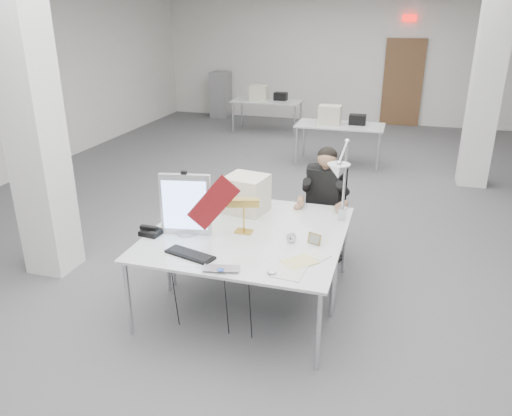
{
  "coord_description": "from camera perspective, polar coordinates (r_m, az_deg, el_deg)",
  "views": [
    {
      "loc": [
        1.3,
        -6.18,
        2.71
      ],
      "look_at": [
        0.06,
        -2.0,
        0.98
      ],
      "focal_mm": 35.0,
      "sensor_mm": 36.0,
      "label": 1
    }
  ],
  "objects": [
    {
      "name": "filing_cabinet",
      "position": [
        13.86,
        -4.05,
        12.81
      ],
      "size": [
        0.45,
        0.55,
        1.2
      ],
      "primitive_type": "cube",
      "color": "gray",
      "rests_on": "room_shell"
    },
    {
      "name": "pennant",
      "position": [
        4.48,
        -4.92,
        0.57
      ],
      "size": [
        0.51,
        0.07,
        0.55
      ],
      "primitive_type": "cube",
      "rotation": [
        0.0,
        -0.87,
        0.11
      ],
      "color": "maroon",
      "rests_on": "monitor"
    },
    {
      "name": "bg_desk_b",
      "position": [
        11.96,
        1.28,
        12.14
      ],
      "size": [
        1.6,
        0.8,
        0.02
      ],
      "primitive_type": "cube",
      "color": "silver",
      "rests_on": "room_shell"
    },
    {
      "name": "monitor",
      "position": [
        4.64,
        -8.04,
        0.4
      ],
      "size": [
        0.47,
        0.13,
        0.59
      ],
      "primitive_type": "cube",
      "rotation": [
        0.0,
        0.0,
        0.19
      ],
      "color": "silver",
      "rests_on": "desk_main"
    },
    {
      "name": "desk_second",
      "position": [
        5.15,
        0.58,
        -0.84
      ],
      "size": [
        1.8,
        0.9,
        0.02
      ],
      "primitive_type": "cube",
      "color": "silver",
      "rests_on": "room_shell"
    },
    {
      "name": "seated_person",
      "position": [
        5.58,
        7.96,
        2.49
      ],
      "size": [
        0.67,
        0.77,
        1.0
      ],
      "primitive_type": null,
      "rotation": [
        0.0,
        0.0,
        -0.23
      ],
      "color": "black",
      "rests_on": "office_chair"
    },
    {
      "name": "paper_stack_c",
      "position": [
        4.33,
        7.02,
        -5.35
      ],
      "size": [
        0.24,
        0.22,
        0.01
      ],
      "primitive_type": "cube",
      "rotation": [
        0.0,
        0.0,
        -0.52
      ],
      "color": "silver",
      "rests_on": "desk_main"
    },
    {
      "name": "beige_monitor",
      "position": [
        5.16,
        -1.12,
        1.63
      ],
      "size": [
        0.46,
        0.44,
        0.38
      ],
      "primitive_type": "cube",
      "rotation": [
        0.0,
        0.0,
        -0.17
      ],
      "color": "beige",
      "rests_on": "desk_second"
    },
    {
      "name": "paper_stack_a",
      "position": [
        4.07,
        3.98,
        -7.09
      ],
      "size": [
        0.26,
        0.35,
        0.01
      ],
      "primitive_type": "cube",
      "rotation": [
        0.0,
        0.0,
        -0.08
      ],
      "color": "silver",
      "rests_on": "desk_main"
    },
    {
      "name": "keyboard",
      "position": [
        4.32,
        -7.55,
        -5.3
      ],
      "size": [
        0.48,
        0.27,
        0.02
      ],
      "primitive_type": "cube",
      "rotation": [
        0.0,
        0.0,
        -0.28
      ],
      "color": "black",
      "rests_on": "desk_main"
    },
    {
      "name": "desk_main",
      "position": [
        4.37,
        -2.69,
        -5.17
      ],
      "size": [
        1.8,
        0.9,
        0.02
      ],
      "primitive_type": "cube",
      "color": "silver",
      "rests_on": "room_shell"
    },
    {
      "name": "architect_lamp",
      "position": [
        4.73,
        9.7,
        2.06
      ],
      "size": [
        0.25,
        0.63,
        0.8
      ],
      "primitive_type": null,
      "rotation": [
        0.0,
        0.0,
        0.06
      ],
      "color": "#B7B8BC",
      "rests_on": "desk_second"
    },
    {
      "name": "bg_desk_a",
      "position": [
        9.45,
        9.58,
        9.31
      ],
      "size": [
        1.6,
        0.8,
        0.02
      ],
      "primitive_type": "cube",
      "color": "silver",
      "rests_on": "room_shell"
    },
    {
      "name": "paper_stack_b",
      "position": [
        4.2,
        5.03,
        -6.15
      ],
      "size": [
        0.33,
        0.34,
        0.01
      ],
      "primitive_type": "cube",
      "rotation": [
        0.0,
        0.0,
        -0.74
      ],
      "color": "#D9D282",
      "rests_on": "desk_main"
    },
    {
      "name": "picture_frame_right",
      "position": [
        4.51,
        6.69,
        -3.51
      ],
      "size": [
        0.13,
        0.08,
        0.1
      ],
      "primitive_type": "cube",
      "rotation": [
        -0.21,
        0.0,
        -0.39
      ],
      "color": "#9D7F43",
      "rests_on": "desk_main"
    },
    {
      "name": "office_chair",
      "position": [
        5.76,
        7.86,
        -0.68
      ],
      "size": [
        0.64,
        0.64,
        1.09
      ],
      "primitive_type": null,
      "rotation": [
        0.0,
        0.0,
        -0.23
      ],
      "color": "black",
      "rests_on": "room_shell"
    },
    {
      "name": "bankers_lamp",
      "position": [
        4.67,
        -1.41,
        -0.95
      ],
      "size": [
        0.31,
        0.19,
        0.33
      ],
      "primitive_type": null,
      "rotation": [
        0.0,
        0.0,
        0.29
      ],
      "color": "gold",
      "rests_on": "desk_main"
    },
    {
      "name": "laptop",
      "position": [
        4.03,
        -4.07,
        -7.27
      ],
      "size": [
        0.33,
        0.25,
        0.02
      ],
      "primitive_type": "imported",
      "rotation": [
        0.0,
        0.0,
        0.23
      ],
      "color": "#ABABB0",
      "rests_on": "desk_main"
    },
    {
      "name": "room_shell",
      "position": [
        6.52,
        5.23,
        12.57
      ],
      "size": [
        10.04,
        14.04,
        3.24
      ],
      "color": "#4F4F51",
      "rests_on": "ground"
    },
    {
      "name": "mouse",
      "position": [
        4.0,
        1.8,
        -7.39
      ],
      "size": [
        0.08,
        0.06,
        0.03
      ],
      "primitive_type": "ellipsoid",
      "rotation": [
        0.0,
        0.0,
        0.1
      ],
      "color": "silver",
      "rests_on": "desk_main"
    },
    {
      "name": "desk_phone",
      "position": [
        4.78,
        -11.89,
        -2.73
      ],
      "size": [
        0.2,
        0.18,
        0.05
      ],
      "primitive_type": "cube",
      "rotation": [
        0.0,
        0.0,
        -0.11
      ],
      "color": "black",
      "rests_on": "desk_main"
    },
    {
      "name": "picture_frame_left",
      "position": [
        4.8,
        -8.45,
        -1.93
      ],
      "size": [
        0.15,
        0.07,
        0.11
      ],
      "primitive_type": "cube",
      "rotation": [
        -0.21,
        0.0,
        0.24
      ],
      "color": "olive",
      "rests_on": "desk_main"
    },
    {
      "name": "desk_clock",
      "position": [
        4.52,
        4.04,
        -3.38
      ],
      "size": [
        0.1,
        0.06,
        0.09
      ],
      "primitive_type": "cylinder",
      "rotation": [
        1.57,
        0.0,
        0.4
      ],
      "color": "#B1B1B5",
      "rests_on": "desk_main"
    }
  ]
}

